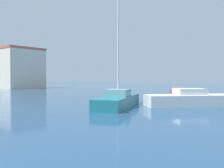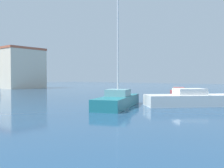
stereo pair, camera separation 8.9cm
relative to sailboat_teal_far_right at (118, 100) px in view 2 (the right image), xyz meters
The scene contains 5 objects.
water 11.67m from the sailboat_teal_far_right, 101.01° to the left, with size 160.00×160.00×0.00m, color navy.
sailboat_teal_far_right is the anchor object (origin of this frame).
motorboat_white_inner_mooring 6.66m from the sailboat_teal_far_right, 44.72° to the right, with size 7.80×7.69×1.51m.
motorboat_red_distant_north 15.28m from the sailboat_teal_far_right, ahead, with size 6.36×4.58×1.18m.
warehouse_block 40.71m from the sailboat_teal_far_right, 69.90° to the left, with size 8.99×5.86×9.17m.
Camera 2 is at (1.08, -3.91, 2.49)m, focal length 38.95 mm.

